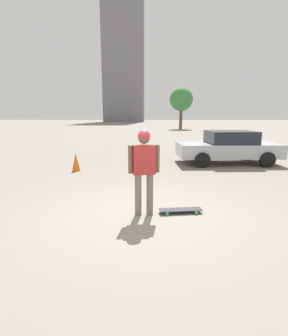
{
  "coord_description": "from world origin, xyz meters",
  "views": [
    {
      "loc": [
        -0.12,
        5.14,
        2.02
      ],
      "look_at": [
        0.0,
        0.0,
        0.98
      ],
      "focal_mm": 28.0,
      "sensor_mm": 36.0,
      "label": 1
    }
  ],
  "objects_px": {
    "car_parked_near": "(228,147)",
    "traffic_cone": "(76,162)",
    "person": "(144,164)",
    "skateboard": "(180,210)"
  },
  "relations": [
    {
      "from": "car_parked_near",
      "to": "traffic_cone",
      "type": "bearing_deg",
      "value": 12.74
    },
    {
      "from": "car_parked_near",
      "to": "traffic_cone",
      "type": "relative_size",
      "value": 6.41
    },
    {
      "from": "skateboard",
      "to": "traffic_cone",
      "type": "bearing_deg",
      "value": -58.59
    },
    {
      "from": "person",
      "to": "car_parked_near",
      "type": "xyz_separation_m",
      "value": [
        -3.43,
        -5.99,
        -0.36
      ]
    },
    {
      "from": "person",
      "to": "traffic_cone",
      "type": "distance_m",
      "value": 5.06
    },
    {
      "from": "person",
      "to": "skateboard",
      "type": "xyz_separation_m",
      "value": [
        -0.77,
        -0.1,
        -1.0
      ]
    },
    {
      "from": "car_parked_near",
      "to": "person",
      "type": "bearing_deg",
      "value": 57.1
    },
    {
      "from": "person",
      "to": "skateboard",
      "type": "bearing_deg",
      "value": -3.56
    },
    {
      "from": "person",
      "to": "car_parked_near",
      "type": "distance_m",
      "value": 6.91
    },
    {
      "from": "car_parked_near",
      "to": "traffic_cone",
      "type": "height_order",
      "value": "car_parked_near"
    }
  ]
}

